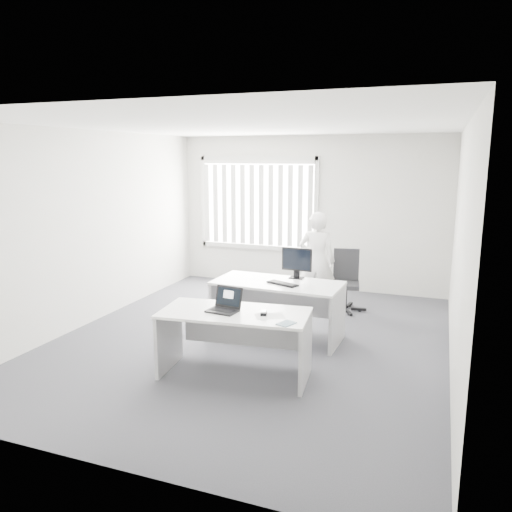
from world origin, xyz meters
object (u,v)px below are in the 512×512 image
at_px(person, 317,261).
at_px(laptop, 222,301).
at_px(monitor, 297,263).
at_px(office_chair, 345,292).
at_px(desk_near, 235,329).
at_px(desk_far, 277,298).

distance_m(person, laptop, 2.85).
bearing_deg(monitor, laptop, -100.80).
xyz_separation_m(office_chair, person, (-0.45, -0.09, 0.49)).
bearing_deg(laptop, desk_near, 31.67).
height_order(desk_near, office_chair, office_chair).
xyz_separation_m(office_chair, laptop, (-0.83, -2.91, 0.57)).
distance_m(desk_near, office_chair, 2.95).
distance_m(desk_far, laptop, 1.41).
bearing_deg(desk_far, laptop, -95.63).
bearing_deg(person, monitor, 84.72).
xyz_separation_m(desk_far, office_chair, (0.64, 1.55, -0.26)).
relative_size(desk_far, person, 1.10).
bearing_deg(desk_near, person, 78.54).
bearing_deg(desk_near, laptop, -161.45).
xyz_separation_m(desk_far, monitor, (0.18, 0.29, 0.43)).
distance_m(desk_near, monitor, 1.68).
height_order(laptop, monitor, monitor).
height_order(desk_near, person, person).
xyz_separation_m(person, laptop, (-0.38, -2.83, 0.08)).
distance_m(person, monitor, 1.19).
bearing_deg(desk_far, person, 85.36).
bearing_deg(laptop, monitor, 84.12).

